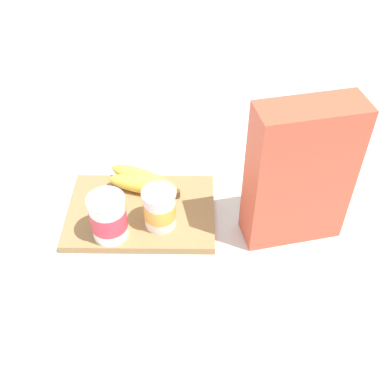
{
  "coord_description": "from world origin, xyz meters",
  "views": [
    {
      "loc": [
        -0.11,
        0.69,
        0.72
      ],
      "look_at": [
        -0.11,
        0.0,
        0.07
      ],
      "focal_mm": 44.64,
      "sensor_mm": 36.0,
      "label": 1
    }
  ],
  "objects_px": {
    "yogurt_cup_back": "(108,217)",
    "banana_bunch": "(144,181)",
    "cereal_box": "(299,175)",
    "yogurt_cup_front": "(160,209)",
    "cutting_board": "(141,212)"
  },
  "relations": [
    {
      "from": "cereal_box",
      "to": "cutting_board",
      "type": "bearing_deg",
      "value": 159.72
    },
    {
      "from": "cutting_board",
      "to": "yogurt_cup_front",
      "type": "bearing_deg",
      "value": 136.81
    },
    {
      "from": "yogurt_cup_back",
      "to": "cereal_box",
      "type": "bearing_deg",
      "value": -175.04
    },
    {
      "from": "yogurt_cup_front",
      "to": "banana_bunch",
      "type": "height_order",
      "value": "yogurt_cup_front"
    },
    {
      "from": "cereal_box",
      "to": "yogurt_cup_front",
      "type": "relative_size",
      "value": 3.45
    },
    {
      "from": "cutting_board",
      "to": "banana_bunch",
      "type": "relative_size",
      "value": 1.85
    },
    {
      "from": "cereal_box",
      "to": "banana_bunch",
      "type": "bearing_deg",
      "value": 148.11
    },
    {
      "from": "yogurt_cup_back",
      "to": "banana_bunch",
      "type": "xyz_separation_m",
      "value": [
        -0.05,
        -0.13,
        -0.03
      ]
    },
    {
      "from": "yogurt_cup_front",
      "to": "yogurt_cup_back",
      "type": "xyz_separation_m",
      "value": [
        0.1,
        0.03,
        0.01
      ]
    },
    {
      "from": "cutting_board",
      "to": "yogurt_cup_back",
      "type": "height_order",
      "value": "yogurt_cup_back"
    },
    {
      "from": "yogurt_cup_back",
      "to": "banana_bunch",
      "type": "distance_m",
      "value": 0.15
    },
    {
      "from": "yogurt_cup_front",
      "to": "yogurt_cup_back",
      "type": "height_order",
      "value": "yogurt_cup_back"
    },
    {
      "from": "yogurt_cup_front",
      "to": "yogurt_cup_back",
      "type": "bearing_deg",
      "value": 16.85
    },
    {
      "from": "cereal_box",
      "to": "yogurt_cup_back",
      "type": "xyz_separation_m",
      "value": [
        0.35,
        0.03,
        -0.08
      ]
    },
    {
      "from": "cereal_box",
      "to": "banana_bunch",
      "type": "relative_size",
      "value": 1.82
    }
  ]
}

